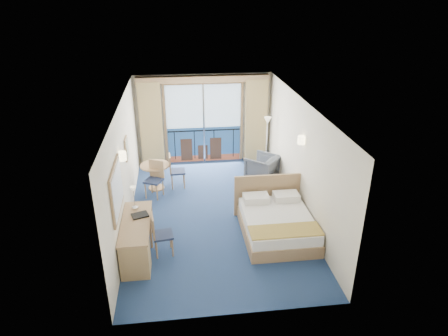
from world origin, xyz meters
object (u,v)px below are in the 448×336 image
at_px(nightstand, 286,196).
at_px(round_table, 155,170).
at_px(floor_lamp, 267,130).
at_px(bed, 277,223).
at_px(table_chair_a, 174,169).
at_px(table_chair_b, 155,177).
at_px(desk, 135,250).
at_px(armchair, 262,168).
at_px(desk_chair, 159,232).

bearing_deg(nightstand, round_table, 156.98).
bearing_deg(round_table, floor_lamp, 14.40).
height_order(bed, table_chair_a, bed).
bearing_deg(table_chair_b, desk, -69.19).
distance_m(armchair, round_table, 2.95).
distance_m(desk, table_chair_b, 2.98).
bearing_deg(table_chair_a, bed, -141.90).
distance_m(armchair, table_chair_a, 2.44).
bearing_deg(floor_lamp, desk_chair, -128.72).
bearing_deg(desk, armchair, 47.81).
bearing_deg(table_chair_a, desk_chair, 171.30).
bearing_deg(bed, armchair, 84.57).
bearing_deg(table_chair_a, floor_lamp, -75.99).
bearing_deg(bed, desk_chair, -170.61).
relative_size(bed, floor_lamp, 1.18).
bearing_deg(nightstand, desk, -150.22).
bearing_deg(desk, bed, 15.75).
xyz_separation_m(armchair, table_chair_a, (-2.43, -0.14, 0.16)).
relative_size(floor_lamp, desk_chair, 1.79).
distance_m(nightstand, table_chair_b, 3.36).
xyz_separation_m(bed, round_table, (-2.68, 2.53, 0.24)).
height_order(nightstand, table_chair_a, table_chair_a).
xyz_separation_m(bed, floor_lamp, (0.50, 3.34, 0.95)).
height_order(armchair, desk_chair, desk_chair).
xyz_separation_m(floor_lamp, round_table, (-3.18, -0.82, -0.71)).
relative_size(armchair, floor_lamp, 0.49).
bearing_deg(armchair, desk_chair, -0.67).
relative_size(bed, desk_chair, 2.11).
bearing_deg(table_chair_b, table_chair_a, 67.18).
distance_m(table_chair_a, table_chair_b, 0.66).
bearing_deg(desk, nightstand, 29.78).
relative_size(desk, round_table, 2.14).
relative_size(bed, table_chair_b, 2.02).
bearing_deg(round_table, table_chair_a, 4.25).
relative_size(desk, desk_chair, 1.82).
height_order(round_table, table_chair_b, table_chair_b).
bearing_deg(desk_chair, floor_lamp, -46.12).
relative_size(table_chair_a, table_chair_b, 0.98).
relative_size(floor_lamp, desk, 0.99).
distance_m(nightstand, table_chair_a, 3.06).
bearing_deg(nightstand, bed, -114.64).
height_order(nightstand, armchair, armchair).
bearing_deg(desk_chair, round_table, -4.15).
distance_m(desk_chair, table_chair_a, 3.00).
relative_size(desk_chair, round_table, 1.18).
height_order(floor_lamp, table_chair_b, floor_lamp).
bearing_deg(armchair, table_chair_b, -37.97).
bearing_deg(armchair, bed, 35.50).
distance_m(bed, table_chair_a, 3.37).
bearing_deg(table_chair_a, armchair, -88.89).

